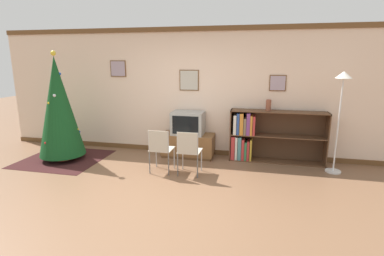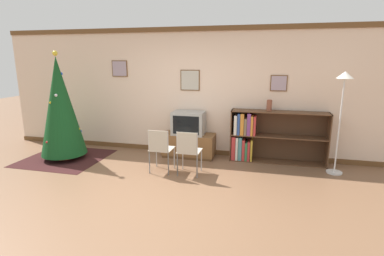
{
  "view_description": "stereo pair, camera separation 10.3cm",
  "coord_description": "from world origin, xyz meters",
  "views": [
    {
      "loc": [
        1.49,
        -4.01,
        2.06
      ],
      "look_at": [
        0.29,
        1.24,
        0.81
      ],
      "focal_mm": 28.0,
      "sensor_mm": 36.0,
      "label": 1
    },
    {
      "loc": [
        1.59,
        -3.98,
        2.06
      ],
      "look_at": [
        0.29,
        1.24,
        0.81
      ],
      "focal_mm": 28.0,
      "sensor_mm": 36.0,
      "label": 2
    }
  ],
  "objects": [
    {
      "name": "bookshelf",
      "position": [
        1.51,
        2.05,
        0.51
      ],
      "size": [
        1.88,
        0.36,
        1.04
      ],
      "color": "brown",
      "rests_on": "ground_plane"
    },
    {
      "name": "tv_console",
      "position": [
        0.04,
        1.97,
        0.25
      ],
      "size": [
        1.1,
        0.49,
        0.49
      ],
      "color": "brown",
      "rests_on": "ground_plane"
    },
    {
      "name": "standing_lamp",
      "position": [
        2.88,
        1.68,
        1.41
      ],
      "size": [
        0.28,
        0.28,
        1.84
      ],
      "color": "silver",
      "rests_on": "ground_plane"
    },
    {
      "name": "area_rug",
      "position": [
        -2.46,
        1.21,
        0.0
      ],
      "size": [
        1.62,
        1.55,
        0.01
      ],
      "color": "#381919",
      "rests_on": "ground_plane"
    },
    {
      "name": "wall_back",
      "position": [
        -0.0,
        2.29,
        1.35
      ],
      "size": [
        8.86,
        0.11,
        2.7
      ],
      "color": "beige",
      "rests_on": "ground_plane"
    },
    {
      "name": "television",
      "position": [
        0.04,
        1.97,
        0.74
      ],
      "size": [
        0.66,
        0.48,
        0.48
      ],
      "color": "#9E9E99",
      "rests_on": "tv_console"
    },
    {
      "name": "christmas_tree",
      "position": [
        -2.46,
        1.21,
        1.1
      ],
      "size": [
        0.91,
        0.91,
        2.2
      ],
      "color": "maroon",
      "rests_on": "area_rug"
    },
    {
      "name": "folding_chair_right",
      "position": [
        0.3,
        0.93,
        0.47
      ],
      "size": [
        0.4,
        0.4,
        0.82
      ],
      "color": "#BCB29E",
      "rests_on": "ground_plane"
    },
    {
      "name": "folding_chair_left",
      "position": [
        -0.23,
        0.93,
        0.47
      ],
      "size": [
        0.4,
        0.4,
        0.82
      ],
      "color": "#BCB29E",
      "rests_on": "ground_plane"
    },
    {
      "name": "ground_plane",
      "position": [
        0.0,
        0.0,
        0.0
      ],
      "size": [
        24.0,
        24.0,
        0.0
      ],
      "primitive_type": "plane",
      "color": "brown"
    },
    {
      "name": "vase",
      "position": [
        1.66,
        2.05,
        1.16
      ],
      "size": [
        0.1,
        0.1,
        0.22
      ],
      "color": "brown",
      "rests_on": "bookshelf"
    }
  ]
}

